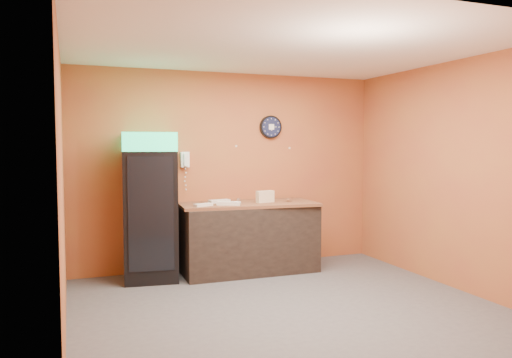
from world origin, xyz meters
name	(u,v)px	position (x,y,z in m)	size (l,w,h in m)	color
floor	(285,307)	(0.00, 0.00, 0.00)	(4.50, 4.50, 0.00)	#47474C
back_wall	(230,170)	(0.00, 2.00, 1.40)	(4.50, 0.02, 2.80)	#A9632F
left_wall	(62,185)	(-2.25, 0.00, 1.40)	(0.02, 4.00, 2.80)	#A9632F
right_wall	(452,175)	(2.25, 0.00, 1.40)	(0.02, 4.00, 2.80)	#A9632F
ceiling	(287,47)	(0.00, 0.00, 2.80)	(4.50, 4.00, 0.02)	white
beverage_cooler	(152,209)	(-1.19, 1.61, 0.94)	(0.76, 0.77, 1.93)	black
prep_counter	(248,238)	(0.14, 1.59, 0.46)	(1.85, 0.82, 0.93)	black
wall_clock	(271,127)	(0.63, 1.97, 2.03)	(0.34, 0.06, 0.34)	black
wall_phone	(185,160)	(-0.67, 1.95, 1.56)	(0.12, 0.10, 0.21)	white
butcher_paper	(248,204)	(0.14, 1.59, 0.95)	(1.89, 0.82, 0.04)	brown
sub_roll_stack	(265,197)	(0.37, 1.52, 1.05)	(0.27, 0.14, 0.16)	beige
wrapped_sandwich_left	(203,205)	(-0.55, 1.41, 0.98)	(0.25, 0.10, 0.04)	silver
wrapped_sandwich_mid	(229,203)	(-0.20, 1.41, 0.99)	(0.31, 0.12, 0.04)	silver
wrapped_sandwich_right	(219,201)	(-0.24, 1.71, 0.99)	(0.29, 0.12, 0.04)	silver
kitchen_tool	(239,200)	(0.03, 1.68, 0.99)	(0.05, 0.05, 0.05)	silver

